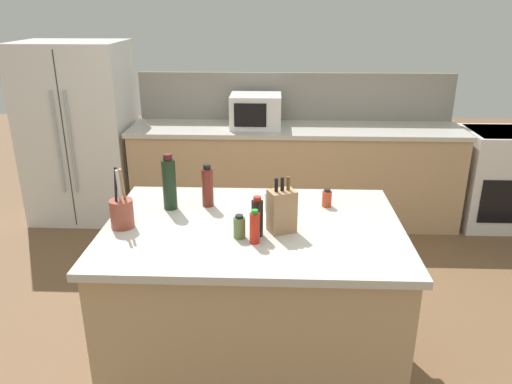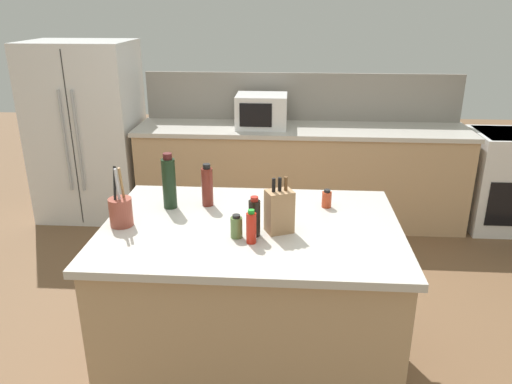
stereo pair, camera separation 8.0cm
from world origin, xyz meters
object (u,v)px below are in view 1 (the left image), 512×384
object	(u,v)px
utensil_crock	(122,212)
spice_jar_paprika	(327,198)
refrigerator	(80,133)
range_oven	(502,178)
microwave	(256,111)
wine_bottle	(169,183)
spice_jar_oregano	(239,227)
salt_shaker	(269,202)
knife_block	(282,211)
hot_sauce_bottle	(255,227)
vinegar_bottle	(208,187)
soy_sauce_bottle	(257,217)

from	to	relation	value
utensil_crock	spice_jar_paprika	xyz separation A→B (m)	(1.09, 0.33, -0.03)
refrigerator	range_oven	xyz separation A→B (m)	(4.06, -0.05, -0.39)
refrigerator	spice_jar_paprika	world-z (taller)	refrigerator
microwave	wine_bottle	distance (m)	2.04
range_oven	spice_jar_oregano	size ratio (longest dim) A/B	7.63
spice_jar_oregano	wine_bottle	world-z (taller)	wine_bottle
salt_shaker	knife_block	bearing A→B (deg)	-74.71
refrigerator	hot_sauce_bottle	size ratio (longest dim) A/B	9.86
hot_sauce_bottle	vinegar_bottle	bearing A→B (deg)	121.93
wine_bottle	hot_sauce_bottle	distance (m)	0.65
knife_block	refrigerator	bearing A→B (deg)	106.00
spice_jar_oregano	soy_sauce_bottle	xyz separation A→B (m)	(0.09, 0.03, 0.04)
refrigerator	spice_jar_paprika	size ratio (longest dim) A/B	16.14
salt_shaker	spice_jar_oregano	world-z (taller)	salt_shaker
hot_sauce_bottle	soy_sauce_bottle	bearing A→B (deg)	83.41
salt_shaker	wine_bottle	bearing A→B (deg)	177.55
spice_jar_paprika	hot_sauce_bottle	world-z (taller)	hot_sauce_bottle
spice_jar_oregano	spice_jar_paprika	world-z (taller)	spice_jar_oregano
range_oven	soy_sauce_bottle	bearing A→B (deg)	-134.03
salt_shaker	spice_jar_oregano	distance (m)	0.36
range_oven	spice_jar_paprika	world-z (taller)	spice_jar_paprika
spice_jar_oregano	wine_bottle	bearing A→B (deg)	139.30
microwave	wine_bottle	bearing A→B (deg)	-101.37
salt_shaker	hot_sauce_bottle	xyz separation A→B (m)	(-0.06, -0.39, 0.02)
soy_sauce_bottle	spice_jar_oregano	bearing A→B (deg)	-163.49
knife_block	vinegar_bottle	bearing A→B (deg)	118.56
range_oven	wine_bottle	size ratio (longest dim) A/B	2.87
knife_block	range_oven	bearing A→B (deg)	23.11
utensil_crock	salt_shaker	distance (m)	0.79
refrigerator	hot_sauce_bottle	world-z (taller)	refrigerator
range_oven	salt_shaker	bearing A→B (deg)	-137.42
microwave	refrigerator	bearing A→B (deg)	178.27
spice_jar_oregano	hot_sauce_bottle	world-z (taller)	hot_sauce_bottle
soy_sauce_bottle	range_oven	bearing A→B (deg)	45.97
vinegar_bottle	spice_jar_oregano	bearing A→B (deg)	-62.73
knife_block	microwave	bearing A→B (deg)	71.90
refrigerator	vinegar_bottle	world-z (taller)	refrigerator
spice_jar_paprika	wine_bottle	xyz separation A→B (m)	(-0.89, -0.07, 0.10)
vinegar_bottle	hot_sauce_bottle	distance (m)	0.54
refrigerator	spice_jar_oregano	distance (m)	2.96
refrigerator	spice_jar_paprika	distance (m)	2.96
microwave	soy_sauce_bottle	size ratio (longest dim) A/B	2.24
utensil_crock	soy_sauce_bottle	xyz separation A→B (m)	(0.70, -0.07, 0.02)
refrigerator	spice_jar_oregano	world-z (taller)	refrigerator
utensil_crock	salt_shaker	size ratio (longest dim) A/B	2.53
hot_sauce_bottle	spice_jar_oregano	bearing A→B (deg)	144.84
knife_block	utensil_crock	distance (m)	0.82
utensil_crock	salt_shaker	bearing A→B (deg)	17.31
knife_block	spice_jar_oregano	bearing A→B (deg)	177.88
refrigerator	salt_shaker	world-z (taller)	refrigerator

